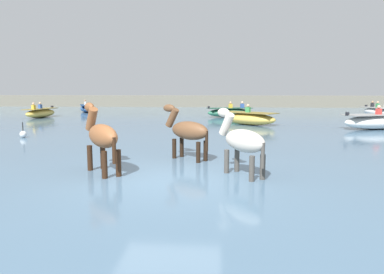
{
  "coord_description": "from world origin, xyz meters",
  "views": [
    {
      "loc": [
        1.16,
        -7.75,
        2.38
      ],
      "look_at": [
        0.28,
        3.62,
        0.83
      ],
      "focal_mm": 32.67,
      "sensor_mm": 36.0,
      "label": 1
    }
  ],
  "objects": [
    {
      "name": "boat_mid_outer",
      "position": [
        1.97,
        18.64,
        0.68
      ],
      "size": [
        3.65,
        2.3,
        1.17
      ],
      "color": "#337556",
      "rests_on": "water_surface"
    },
    {
      "name": "water_surface",
      "position": [
        0.0,
        10.0,
        0.16
      ],
      "size": [
        90.0,
        90.0,
        0.33
      ],
      "primitive_type": "cube",
      "color": "slate",
      "rests_on": "ground"
    },
    {
      "name": "boat_distant_east",
      "position": [
        2.94,
        12.89,
        0.7
      ],
      "size": [
        3.47,
        3.11,
        1.22
      ],
      "color": "gold",
      "rests_on": "water_surface"
    },
    {
      "name": "horse_flank_pinto",
      "position": [
        1.72,
        0.53,
        1.13
      ],
      "size": [
        1.28,
        1.61,
        1.92
      ],
      "color": "beige",
      "rests_on": "ground"
    },
    {
      "name": "boat_mid_channel",
      "position": [
        -11.01,
        23.65,
        0.66
      ],
      "size": [
        2.46,
        3.77,
        1.13
      ],
      "color": "#28518E",
      "rests_on": "water_surface"
    },
    {
      "name": "boat_near_port",
      "position": [
        13.43,
        20.5,
        0.68
      ],
      "size": [
        1.56,
        3.27,
        1.15
      ],
      "color": "silver",
      "rests_on": "water_surface"
    },
    {
      "name": "ground_plane",
      "position": [
        0.0,
        0.0,
        0.0
      ],
      "size": [
        120.0,
        120.0,
        0.0
      ],
      "primitive_type": "plane",
      "color": "#84755B"
    },
    {
      "name": "channel_buoy",
      "position": [
        -7.24,
        6.55,
        0.48
      ],
      "size": [
        0.29,
        0.29,
        0.66
      ],
      "color": "silver",
      "rests_on": "water_surface"
    },
    {
      "name": "far_shoreline",
      "position": [
        0.0,
        34.32,
        0.83
      ],
      "size": [
        80.0,
        2.4,
        1.66
      ],
      "primitive_type": "cube",
      "color": "#706B5B",
      "rests_on": "ground"
    },
    {
      "name": "horse_lead_bay",
      "position": [
        0.25,
        2.39,
        1.14
      ],
      "size": [
        1.6,
        1.33,
        1.93
      ],
      "color": "brown",
      "rests_on": "ground"
    },
    {
      "name": "boat_far_offshore",
      "position": [
        -11.97,
        17.07,
        0.67
      ],
      "size": [
        1.45,
        3.24,
        1.14
      ],
      "color": "gold",
      "rests_on": "water_surface"
    },
    {
      "name": "boat_distant_west",
      "position": [
        9.37,
        11.07,
        0.72
      ],
      "size": [
        4.04,
        2.54,
        1.26
      ],
      "color": "silver",
      "rests_on": "water_surface"
    },
    {
      "name": "horse_trailing_chestnut",
      "position": [
        -1.71,
        0.55,
        1.21
      ],
      "size": [
        1.45,
        1.66,
        2.05
      ],
      "color": "brown",
      "rests_on": "ground"
    }
  ]
}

